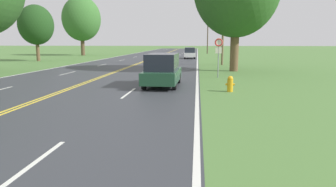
% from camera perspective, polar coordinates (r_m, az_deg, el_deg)
% --- Properties ---
extents(fire_hydrant, '(0.46, 0.30, 0.83)m').
position_cam_1_polar(fire_hydrant, '(15.80, 11.75, 1.85)').
color(fire_hydrant, gold).
rests_on(fire_hydrant, ground).
extents(traffic_sign, '(0.60, 0.10, 2.82)m').
position_cam_1_polar(traffic_sign, '(21.70, 9.63, 8.56)').
color(traffic_sign, gray).
rests_on(traffic_sign, ground).
extents(utility_pole_midground, '(1.80, 0.24, 9.93)m').
position_cam_1_polar(utility_pole_midground, '(34.22, 10.50, 13.95)').
color(utility_pole_midground, brown).
rests_on(utility_pole_midground, ground).
extents(utility_pole_far, '(1.80, 0.24, 7.47)m').
position_cam_1_polar(utility_pole_far, '(67.02, 7.56, 10.86)').
color(utility_pole_far, brown).
rests_on(utility_pole_far, ground).
extents(tree_right_cluster, '(4.56, 4.56, 7.40)m').
position_cam_1_polar(tree_right_cluster, '(44.30, -23.85, 11.85)').
color(tree_right_cluster, brown).
rests_on(tree_right_cluster, ground).
extents(tree_far_back, '(7.19, 7.19, 10.99)m').
position_cam_1_polar(tree_far_back, '(60.38, -16.16, 13.49)').
color(tree_far_back, brown).
rests_on(tree_far_back, ground).
extents(car_dark_green_van_approaching, '(1.96, 4.45, 1.89)m').
position_cam_1_polar(car_dark_green_van_approaching, '(17.38, -1.04, 4.59)').
color(car_dark_green_van_approaching, black).
rests_on(car_dark_green_van_approaching, ground).
extents(car_white_suv_mid_near, '(1.90, 4.30, 1.70)m').
position_cam_1_polar(car_white_suv_mid_near, '(47.05, 4.12, 7.75)').
color(car_white_suv_mid_near, black).
rests_on(car_white_suv_mid_near, ground).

